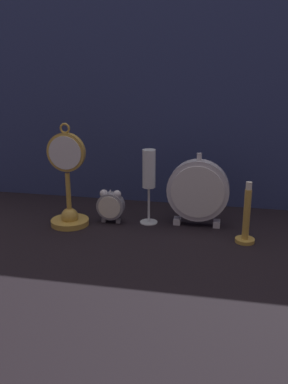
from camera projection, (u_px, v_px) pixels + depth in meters
ground_plane at (138, 239)px, 1.16m from camera, size 4.00×4.00×0.00m
fabric_backdrop_drape at (159, 106)px, 1.37m from camera, size 1.29×0.01×0.65m
pocket_watch_on_stand at (68, 191)px, 1.23m from camera, size 0.11×0.11×0.30m
alarm_clock_twin_bell at (111, 205)px, 1.26m from camera, size 0.08×0.03×0.10m
mantel_clock_silver at (198, 191)px, 1.23m from camera, size 0.18×0.04×0.22m
champagne_flute at (149, 175)px, 1.23m from camera, size 0.05×0.05×0.22m
brass_candlestick at (246, 222)px, 1.13m from camera, size 0.05×0.05×0.17m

